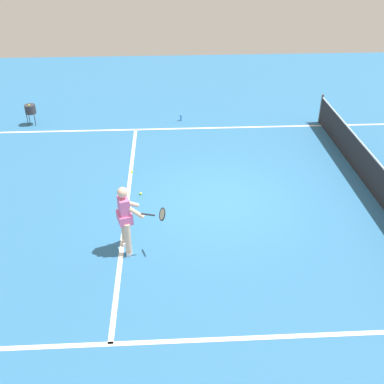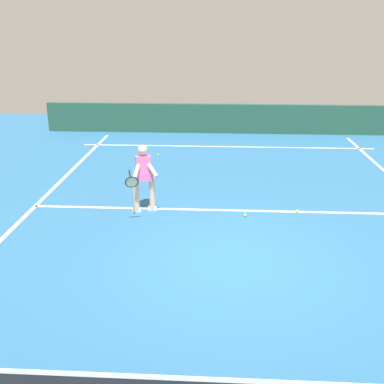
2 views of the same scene
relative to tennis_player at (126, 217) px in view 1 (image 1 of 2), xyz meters
name	(u,v)px [view 1 (image 1 of 2)]	position (x,y,z in m)	size (l,w,h in m)	color
ground_plane	(219,199)	(-1.95, 2.18, -0.85)	(27.77, 27.77, 0.00)	teal
service_line_marking	(127,202)	(-1.95, -0.16, -0.84)	(9.13, 0.10, 0.01)	white
sideline_left_marking	(205,128)	(-6.51, 2.18, -0.84)	(0.10, 19.36, 0.01)	white
sideline_right_marking	(247,338)	(2.62, 2.18, -0.84)	(0.10, 19.36, 0.01)	white
court_net	(376,179)	(-1.95, 6.17, -0.38)	(9.81, 0.08, 1.00)	#4C4C51
tennis_player	(126,217)	(0.00, 0.00, 0.00)	(0.65, 1.08, 1.55)	beige
tennis_ball_near	(132,172)	(-3.47, -0.13, -0.81)	(0.07, 0.07, 0.07)	#D1E533
tennis_ball_far	(141,194)	(-2.28, 0.17, -0.81)	(0.07, 0.07, 0.07)	#D1E533
ball_hopper	(30,109)	(-7.17, -3.71, -0.30)	(0.36, 0.36, 0.74)	#333338
water_bottle	(181,117)	(-7.22, 1.39, -0.73)	(0.07, 0.07, 0.24)	#4C9EE5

